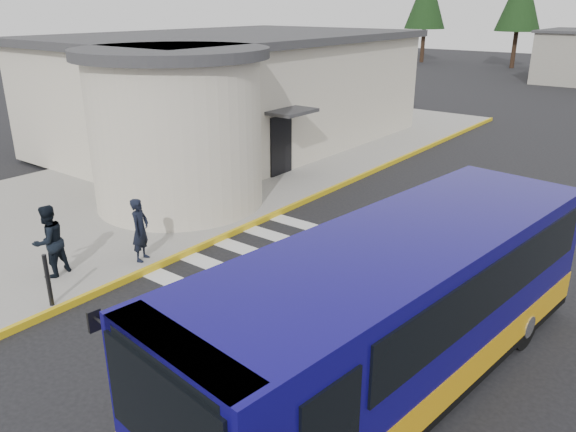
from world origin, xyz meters
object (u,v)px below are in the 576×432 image
Objects in this scene: pedestrian_b at (49,241)px; transit_bus at (396,316)px; pedestrian_a at (140,230)px; bollard at (48,280)px.

transit_bus is at bearing 90.61° from pedestrian_b.
bollard is (0.30, -2.65, -0.22)m from pedestrian_a.
pedestrian_a is at bearing 142.44° from pedestrian_b.
pedestrian_a reaches higher than bollard.
transit_bus is 7.23m from bollard.
transit_bus reaches higher than pedestrian_a.
bollard is (-6.84, -2.28, -0.58)m from transit_bus.
pedestrian_b reaches higher than bollard.
pedestrian_a is at bearing 96.47° from bollard.
bollard is at bearing -154.89° from transit_bus.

